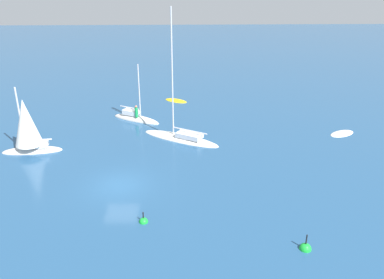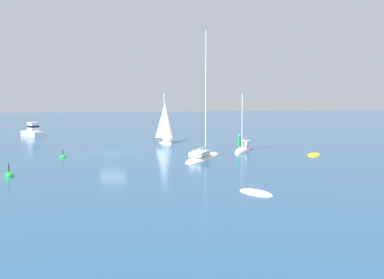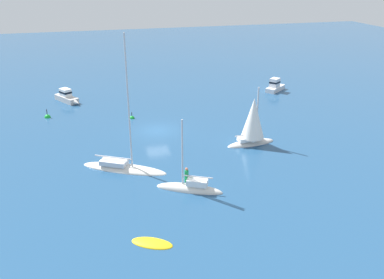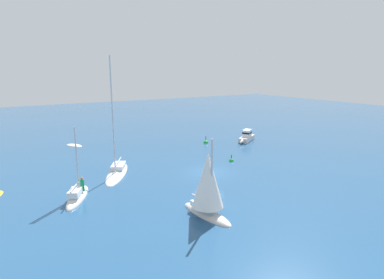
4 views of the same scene
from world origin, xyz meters
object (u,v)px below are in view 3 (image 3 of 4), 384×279
(ketch, at_px, (253,124))
(motor_cruiser, at_px, (276,86))
(launch, at_px, (67,97))
(yacht, at_px, (123,167))
(channel_buoy, at_px, (132,118))
(mooring_buoy, at_px, (48,117))
(ketch_1, at_px, (190,188))
(tender, at_px, (152,243))

(ketch, height_order, motor_cruiser, ketch)
(motor_cruiser, bearing_deg, launch, 136.94)
(yacht, height_order, launch, yacht)
(channel_buoy, height_order, mooring_buoy, mooring_buoy)
(motor_cruiser, height_order, ketch_1, ketch_1)
(ketch, bearing_deg, mooring_buoy, 140.40)
(channel_buoy, bearing_deg, mooring_buoy, 73.23)
(channel_buoy, bearing_deg, ketch, -135.05)
(launch, relative_size, mooring_buoy, 3.49)
(launch, height_order, channel_buoy, launch)
(yacht, height_order, channel_buoy, yacht)
(launch, distance_m, tender, 33.53)
(mooring_buoy, bearing_deg, yacht, -155.71)
(ketch, xyz_separation_m, mooring_buoy, (13.69, 20.45, -2.13))
(ketch_1, relative_size, mooring_buoy, 4.75)
(tender, height_order, ketch_1, ketch_1)
(motor_cruiser, distance_m, mooring_buoy, 31.48)
(ketch, distance_m, yacht, 13.57)
(motor_cruiser, bearing_deg, tender, -165.78)
(ketch, bearing_deg, tender, -138.68)
(tender, bearing_deg, channel_buoy, -64.54)
(ketch, xyz_separation_m, yacht, (-2.33, 13.22, -1.96))
(motor_cruiser, xyz_separation_m, channel_buoy, (-6.38, 21.58, -0.68))
(tender, height_order, motor_cruiser, motor_cruiser)
(ketch, relative_size, ketch_1, 0.97)
(channel_buoy, bearing_deg, yacht, 169.31)
(launch, bearing_deg, tender, -21.91)
(yacht, distance_m, mooring_buoy, 17.57)
(yacht, height_order, mooring_buoy, yacht)
(ketch_1, height_order, mooring_buoy, ketch_1)
(ketch, relative_size, launch, 1.32)
(channel_buoy, distance_m, mooring_buoy, 10.13)
(ketch, bearing_deg, ketch_1, -144.38)
(mooring_buoy, bearing_deg, ketch, -123.80)
(channel_buoy, bearing_deg, launch, 40.47)
(ketch, xyz_separation_m, ketch_1, (-7.44, 8.43, -2.01))
(motor_cruiser, relative_size, ketch_1, 0.64)
(ketch, height_order, channel_buoy, ketch)
(yacht, relative_size, channel_buoy, 11.92)
(launch, xyz_separation_m, channel_buoy, (-8.73, -7.45, -0.63))
(tender, distance_m, motor_cruiser, 38.63)
(yacht, distance_m, channel_buoy, 13.33)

